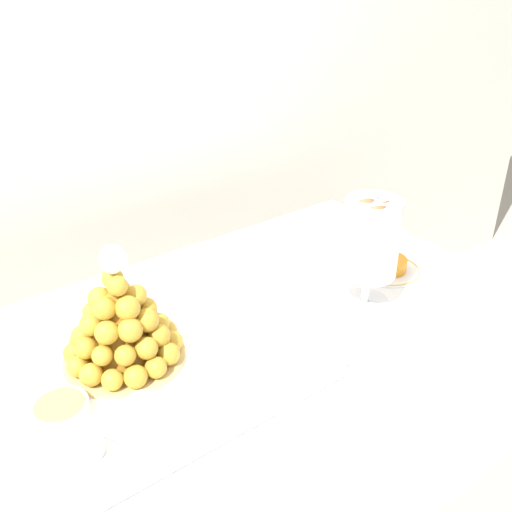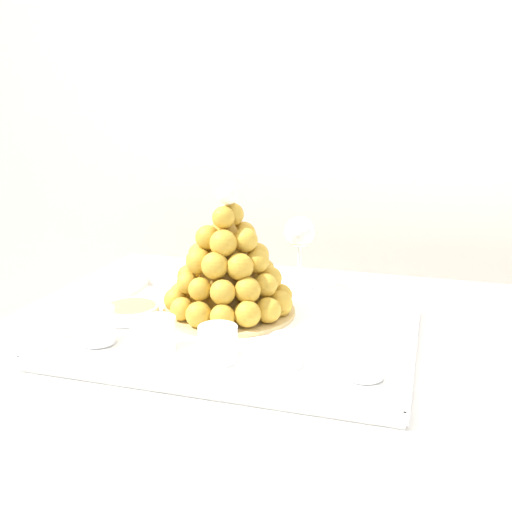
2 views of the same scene
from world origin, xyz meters
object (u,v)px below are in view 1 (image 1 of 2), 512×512
object	(u,v)px
dessert_cup_left	(86,441)
wine_glass	(113,261)
serving_tray	(171,373)
croquembouche	(121,323)
creme_brulee_ramekin	(60,409)
macaron_goblet	(371,239)
dessert_cup_mid_left	(144,413)
dessert_cup_mid_right	(239,367)
fruit_tart_plate	(387,266)
dessert_cup_right	(284,346)
dessert_cup_centre	(198,392)

from	to	relation	value
dessert_cup_left	wine_glass	bearing A→B (deg)	58.24
serving_tray	dessert_cup_left	world-z (taller)	dessert_cup_left
croquembouche	creme_brulee_ramekin	xyz separation A→B (m)	(-0.17, -0.08, -0.08)
dessert_cup_left	macaron_goblet	distance (m)	0.75
dessert_cup_mid_left	macaron_goblet	xyz separation A→B (m)	(0.62, 0.05, 0.14)
dessert_cup_mid_left	macaron_goblet	size ratio (longest dim) A/B	0.20
dessert_cup_mid_left	wine_glass	bearing A→B (deg)	70.69
macaron_goblet	dessert_cup_mid_right	bearing A→B (deg)	-173.78
creme_brulee_ramekin	fruit_tart_plate	distance (m)	0.90
dessert_cup_mid_left	wine_glass	size ratio (longest dim) A/B	0.37
fruit_tart_plate	dessert_cup_left	bearing A→B (deg)	-172.32
croquembouche	dessert_cup_mid_right	xyz separation A→B (m)	(0.16, -0.19, -0.07)
dessert_cup_right	dessert_cup_centre	bearing A→B (deg)	-176.46
dessert_cup_left	wine_glass	world-z (taller)	wine_glass
fruit_tart_plate	croquembouche	bearing A→B (deg)	174.39
dessert_cup_mid_right	macaron_goblet	size ratio (longest dim) A/B	0.18
dessert_cup_left	dessert_cup_centre	size ratio (longest dim) A/B	0.96
dessert_cup_right	macaron_goblet	xyz separation A→B (m)	(0.30, 0.05, 0.14)
dessert_cup_mid_right	dessert_cup_right	world-z (taller)	same
dessert_cup_mid_right	creme_brulee_ramekin	distance (m)	0.34
creme_brulee_ramekin	wine_glass	bearing A→B (deg)	48.86
macaron_goblet	fruit_tart_plate	world-z (taller)	macaron_goblet
macaron_goblet	dessert_cup_centre	bearing A→B (deg)	-173.38
wine_glass	dessert_cup_centre	bearing A→B (deg)	-94.69
macaron_goblet	dessert_cup_mid_left	bearing A→B (deg)	-175.59
macaron_goblet	fruit_tart_plate	size ratio (longest dim) A/B	1.58
creme_brulee_ramekin	macaron_goblet	size ratio (longest dim) A/B	0.36
dessert_cup_mid_left	dessert_cup_right	bearing A→B (deg)	0.32
serving_tray	creme_brulee_ramekin	xyz separation A→B (m)	(-0.22, 0.02, 0.02)
dessert_cup_right	wine_glass	bearing A→B (deg)	114.81
croquembouche	wine_glass	size ratio (longest dim) A/B	1.57
serving_tray	dessert_cup_mid_left	distance (m)	0.15
wine_glass	fruit_tart_plate	bearing A→B (deg)	-23.94
macaron_goblet	serving_tray	bearing A→B (deg)	174.56
dessert_cup_left	creme_brulee_ramekin	world-z (taller)	dessert_cup_left
dessert_cup_mid_right	dessert_cup_centre	bearing A→B (deg)	-171.84
dessert_cup_mid_left	dessert_cup_right	size ratio (longest dim) A/B	0.95
dessert_cup_right	wine_glass	world-z (taller)	wine_glass
macaron_goblet	wine_glass	xyz separation A→B (m)	(-0.48, 0.36, -0.05)
dessert_cup_mid_left	fruit_tart_plate	world-z (taller)	dessert_cup_mid_left
serving_tray	dessert_cup_right	bearing A→B (deg)	-23.60
dessert_cup_right	fruit_tart_plate	distance (m)	0.47
creme_brulee_ramekin	macaron_goblet	xyz separation A→B (m)	(0.74, -0.07, 0.15)
macaron_goblet	creme_brulee_ramekin	bearing A→B (deg)	174.84
dessert_cup_centre	wine_glass	size ratio (longest dim) A/B	0.39
dessert_cup_mid_left	dessert_cup_left	bearing A→B (deg)	-179.08
serving_tray	dessert_cup_right	size ratio (longest dim) A/B	9.47
serving_tray	dessert_cup_mid_left	world-z (taller)	dessert_cup_mid_left
fruit_tart_plate	dessert_cup_centre	bearing A→B (deg)	-169.07
dessert_cup_mid_right	dessert_cup_mid_left	bearing A→B (deg)	-179.09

